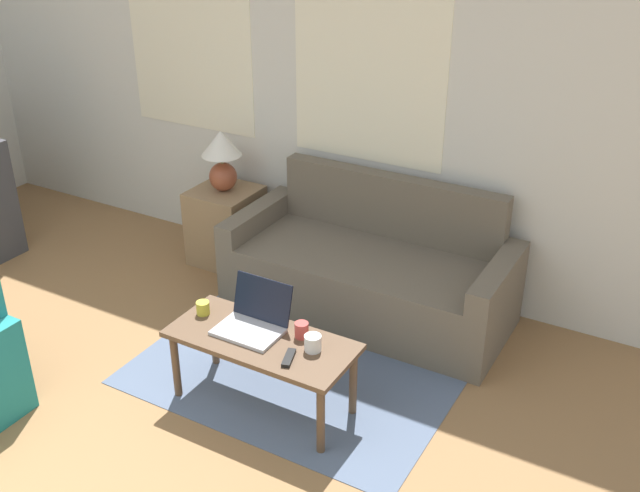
% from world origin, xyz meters
% --- Properties ---
extents(wall_back, '(6.87, 0.06, 2.60)m').
position_xyz_m(wall_back, '(-0.00, 3.57, 1.31)').
color(wall_back, silver).
rests_on(wall_back, ground_plane).
extents(rug, '(1.86, 1.79, 0.01)m').
position_xyz_m(rug, '(0.84, 2.51, 0.00)').
color(rug, slate).
rests_on(rug, ground_plane).
extents(couch, '(1.87, 0.81, 0.87)m').
position_xyz_m(couch, '(0.91, 3.15, 0.27)').
color(couch, '#665B4C').
rests_on(couch, ground_plane).
extents(side_table, '(0.46, 0.46, 0.58)m').
position_xyz_m(side_table, '(-0.35, 3.24, 0.29)').
color(side_table, '#937551').
rests_on(side_table, ground_plane).
extents(table_lamp, '(0.29, 0.29, 0.45)m').
position_xyz_m(table_lamp, '(-0.35, 3.24, 0.85)').
color(table_lamp, brown).
rests_on(table_lamp, side_table).
extents(coffee_table, '(1.04, 0.46, 0.44)m').
position_xyz_m(coffee_table, '(0.84, 1.93, 0.39)').
color(coffee_table, brown).
rests_on(coffee_table, ground_plane).
extents(laptop, '(0.36, 0.31, 0.25)m').
position_xyz_m(laptop, '(0.75, 1.99, 0.50)').
color(laptop, '#B7B7BC').
rests_on(laptop, coffee_table).
extents(cup_navy, '(0.08, 0.08, 0.08)m').
position_xyz_m(cup_navy, '(0.42, 1.97, 0.48)').
color(cup_navy, gold).
rests_on(cup_navy, coffee_table).
extents(cup_yellow, '(0.08, 0.08, 0.09)m').
position_xyz_m(cup_yellow, '(1.02, 2.05, 0.48)').
color(cup_yellow, '#B23D38').
rests_on(cup_yellow, coffee_table).
extents(cup_white, '(0.09, 0.09, 0.09)m').
position_xyz_m(cup_white, '(1.13, 1.97, 0.49)').
color(cup_white, white).
rests_on(cup_white, coffee_table).
extents(tv_remote, '(0.09, 0.16, 0.02)m').
position_xyz_m(tv_remote, '(1.07, 1.84, 0.45)').
color(tv_remote, black).
rests_on(tv_remote, coffee_table).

